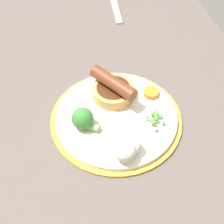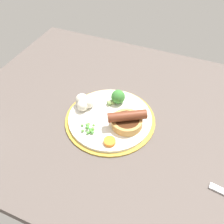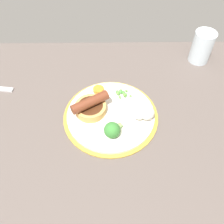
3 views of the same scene
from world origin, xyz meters
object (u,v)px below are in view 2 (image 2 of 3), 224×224
broccoli_floret_near (118,97)px  cauliflower_floret (84,102)px  pea_pile (89,128)px  dinner_plate (110,119)px  carrot_slice_1 (110,142)px  sausage_pudding (125,120)px

broccoli_floret_near → cauliflower_floret: 10.81cm
pea_pile → cauliflower_floret: (5.80, -8.24, 1.02)cm
broccoli_floret_near → cauliflower_floret: (8.91, 6.11, -0.21)cm
dinner_plate → carrot_slice_1: bearing=112.3°
carrot_slice_1 → pea_pile: bearing=-14.2°
pea_pile → dinner_plate: bearing=-115.7°
dinner_plate → sausage_pudding: size_ratio=2.52×
broccoli_floret_near → dinner_plate: bearing=-134.8°
pea_pile → broccoli_floret_near: bearing=-102.2°
dinner_plate → broccoli_floret_near: (0.40, -7.05, 2.98)cm
dinner_plate → carrot_slice_1: (-3.75, 9.13, 1.37)cm
sausage_pudding → carrot_slice_1: bearing=47.6°
sausage_pudding → cauliflower_floret: (14.68, -2.09, -0.14)cm
dinner_plate → sausage_pudding: 6.21cm
cauliflower_floret → dinner_plate: bearing=174.2°
dinner_plate → carrot_slice_1: 9.97cm
dinner_plate → cauliflower_floret: cauliflower_floret is taller
dinner_plate → carrot_slice_1: size_ratio=8.23×
dinner_plate → cauliflower_floret: 9.76cm
carrot_slice_1 → dinner_plate: bearing=-67.7°
sausage_pudding → cauliflower_floret: 14.83cm
pea_pile → carrot_slice_1: (-7.26, 1.83, -0.37)cm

